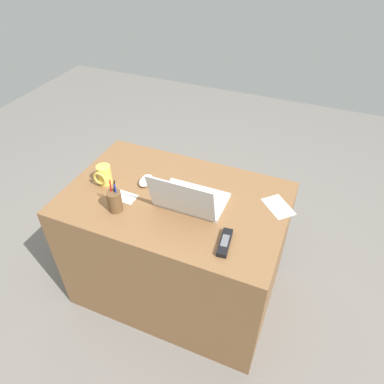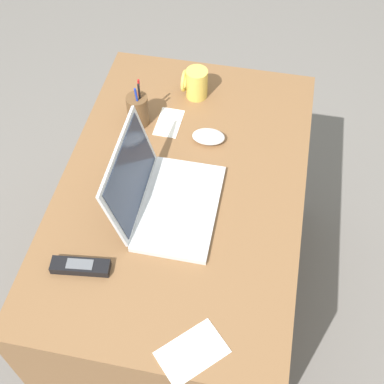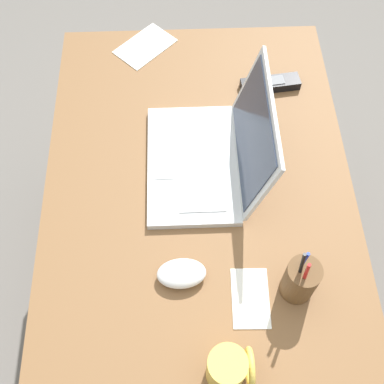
{
  "view_description": "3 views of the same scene",
  "coord_description": "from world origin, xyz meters",
  "px_view_note": "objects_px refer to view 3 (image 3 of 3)",
  "views": [
    {
      "loc": [
        -0.6,
        1.22,
        1.91
      ],
      "look_at": [
        -0.08,
        -0.03,
        0.79
      ],
      "focal_mm": 32.95,
      "sensor_mm": 36.0,
      "label": 1
    },
    {
      "loc": [
        -0.94,
        -0.22,
        1.98
      ],
      "look_at": [
        -0.07,
        -0.04,
        0.81
      ],
      "focal_mm": 48.61,
      "sensor_mm": 36.0,
      "label": 2
    },
    {
      "loc": [
        0.55,
        -0.04,
        1.75
      ],
      "look_at": [
        0.0,
        -0.02,
        0.78
      ],
      "focal_mm": 45.84,
      "sensor_mm": 36.0,
      "label": 3
    }
  ],
  "objects_px": {
    "computer_mouse": "(182,273)",
    "coffee_mug_white": "(229,369)",
    "cordless_phone": "(270,84)",
    "laptop": "(212,154)",
    "pen_holder": "(300,280)"
  },
  "relations": [
    {
      "from": "laptop",
      "to": "computer_mouse",
      "type": "xyz_separation_m",
      "value": [
        0.28,
        -0.08,
        -0.03
      ]
    },
    {
      "from": "computer_mouse",
      "to": "cordless_phone",
      "type": "distance_m",
      "value": 0.58
    },
    {
      "from": "coffee_mug_white",
      "to": "laptop",
      "type": "bearing_deg",
      "value": -179.63
    },
    {
      "from": "laptop",
      "to": "computer_mouse",
      "type": "bearing_deg",
      "value": -15.78
    },
    {
      "from": "cordless_phone",
      "to": "laptop",
      "type": "bearing_deg",
      "value": -35.09
    },
    {
      "from": "computer_mouse",
      "to": "cordless_phone",
      "type": "bearing_deg",
      "value": 151.8
    },
    {
      "from": "pen_holder",
      "to": "computer_mouse",
      "type": "bearing_deg",
      "value": -98.71
    },
    {
      "from": "laptop",
      "to": "pen_holder",
      "type": "bearing_deg",
      "value": 26.67
    },
    {
      "from": "cordless_phone",
      "to": "pen_holder",
      "type": "distance_m",
      "value": 0.56
    },
    {
      "from": "laptop",
      "to": "cordless_phone",
      "type": "height_order",
      "value": "laptop"
    },
    {
      "from": "computer_mouse",
      "to": "coffee_mug_white",
      "type": "bearing_deg",
      "value": 19.59
    },
    {
      "from": "laptop",
      "to": "coffee_mug_white",
      "type": "height_order",
      "value": "laptop"
    },
    {
      "from": "computer_mouse",
      "to": "coffee_mug_white",
      "type": "distance_m",
      "value": 0.22
    },
    {
      "from": "coffee_mug_white",
      "to": "pen_holder",
      "type": "height_order",
      "value": "pen_holder"
    },
    {
      "from": "laptop",
      "to": "coffee_mug_white",
      "type": "bearing_deg",
      "value": 0.37
    }
  ]
}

